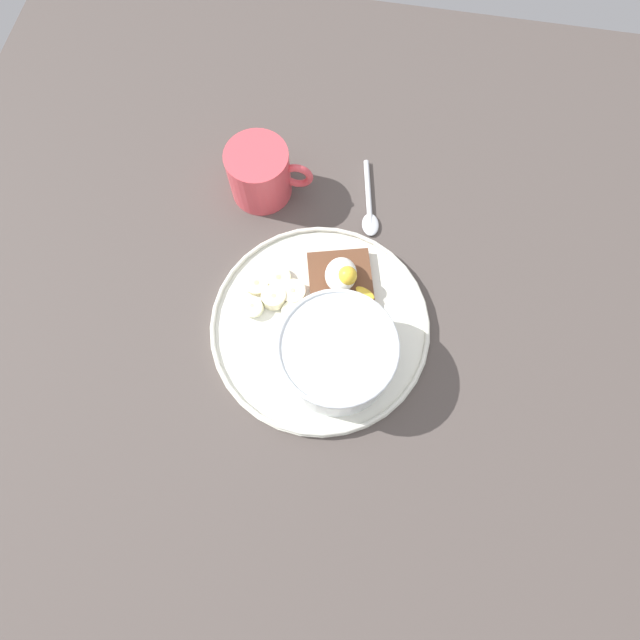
{
  "coord_description": "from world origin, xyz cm",
  "views": [
    {
      "loc": [
        20.36,
        3.52,
        65.29
      ],
      "look_at": [
        0.0,
        0.0,
        5.0
      ],
      "focal_mm": 28.0,
      "sensor_mm": 36.0,
      "label": 1
    }
  ],
  "objects_px": {
    "toast_slice": "(340,280)",
    "banana_slice_outer": "(253,307)",
    "coffee_mug": "(260,173)",
    "banana_slice_front": "(274,297)",
    "banana_slice_inner": "(293,312)",
    "poached_egg": "(343,275)",
    "spoon": "(369,207)",
    "oatmeal_bowl": "(337,354)",
    "banana_slice_back": "(279,278)",
    "banana_slice_left": "(257,284)",
    "banana_slice_right": "(293,292)"
  },
  "relations": [
    {
      "from": "banana_slice_right",
      "to": "spoon",
      "type": "height_order",
      "value": "banana_slice_right"
    },
    {
      "from": "toast_slice",
      "to": "banana_slice_front",
      "type": "distance_m",
      "value": 0.09
    },
    {
      "from": "banana_slice_left",
      "to": "banana_slice_right",
      "type": "relative_size",
      "value": 1.19
    },
    {
      "from": "banana_slice_inner",
      "to": "toast_slice",
      "type": "bearing_deg",
      "value": 135.77
    },
    {
      "from": "coffee_mug",
      "to": "banana_slice_front",
      "type": "bearing_deg",
      "value": 17.02
    },
    {
      "from": "oatmeal_bowl",
      "to": "spoon",
      "type": "bearing_deg",
      "value": 177.42
    },
    {
      "from": "banana_slice_back",
      "to": "banana_slice_right",
      "type": "relative_size",
      "value": 1.29
    },
    {
      "from": "toast_slice",
      "to": "banana_slice_inner",
      "type": "height_order",
      "value": "same"
    },
    {
      "from": "oatmeal_bowl",
      "to": "poached_egg",
      "type": "xyz_separation_m",
      "value": [
        -0.11,
        -0.01,
        -0.01
      ]
    },
    {
      "from": "oatmeal_bowl",
      "to": "banana_slice_left",
      "type": "bearing_deg",
      "value": -125.16
    },
    {
      "from": "banana_slice_left",
      "to": "banana_slice_outer",
      "type": "bearing_deg",
      "value": 3.69
    },
    {
      "from": "oatmeal_bowl",
      "to": "toast_slice",
      "type": "xyz_separation_m",
      "value": [
        -0.11,
        -0.01,
        -0.03
      ]
    },
    {
      "from": "banana_slice_right",
      "to": "coffee_mug",
      "type": "height_order",
      "value": "coffee_mug"
    },
    {
      "from": "banana_slice_back",
      "to": "oatmeal_bowl",
      "type": "bearing_deg",
      "value": 43.74
    },
    {
      "from": "banana_slice_back",
      "to": "banana_slice_inner",
      "type": "xyz_separation_m",
      "value": [
        0.04,
        0.03,
        0.0
      ]
    },
    {
      "from": "poached_egg",
      "to": "banana_slice_inner",
      "type": "xyz_separation_m",
      "value": [
        0.05,
        -0.06,
        -0.02
      ]
    },
    {
      "from": "toast_slice",
      "to": "banana_slice_outer",
      "type": "distance_m",
      "value": 0.12
    },
    {
      "from": "coffee_mug",
      "to": "banana_slice_left",
      "type": "bearing_deg",
      "value": 9.21
    },
    {
      "from": "banana_slice_inner",
      "to": "poached_egg",
      "type": "bearing_deg",
      "value": 133.79
    },
    {
      "from": "banana_slice_left",
      "to": "spoon",
      "type": "height_order",
      "value": "banana_slice_left"
    },
    {
      "from": "spoon",
      "to": "coffee_mug",
      "type": "bearing_deg",
      "value": -91.83
    },
    {
      "from": "poached_egg",
      "to": "banana_slice_front",
      "type": "distance_m",
      "value": 0.1
    },
    {
      "from": "poached_egg",
      "to": "spoon",
      "type": "bearing_deg",
      "value": 171.01
    },
    {
      "from": "poached_egg",
      "to": "coffee_mug",
      "type": "bearing_deg",
      "value": -133.76
    },
    {
      "from": "banana_slice_inner",
      "to": "banana_slice_front",
      "type": "bearing_deg",
      "value": -118.18
    },
    {
      "from": "toast_slice",
      "to": "coffee_mug",
      "type": "bearing_deg",
      "value": -134.06
    },
    {
      "from": "toast_slice",
      "to": "banana_slice_back",
      "type": "distance_m",
      "value": 0.08
    },
    {
      "from": "banana_slice_right",
      "to": "banana_slice_back",
      "type": "bearing_deg",
      "value": -127.1
    },
    {
      "from": "oatmeal_bowl",
      "to": "banana_slice_outer",
      "type": "height_order",
      "value": "oatmeal_bowl"
    },
    {
      "from": "spoon",
      "to": "banana_slice_front",
      "type": "bearing_deg",
      "value": -32.48
    },
    {
      "from": "oatmeal_bowl",
      "to": "banana_slice_front",
      "type": "xyz_separation_m",
      "value": [
        -0.07,
        -0.1,
        -0.03
      ]
    },
    {
      "from": "banana_slice_front",
      "to": "banana_slice_inner",
      "type": "distance_m",
      "value": 0.03
    },
    {
      "from": "banana_slice_left",
      "to": "banana_slice_right",
      "type": "height_order",
      "value": "banana_slice_right"
    },
    {
      "from": "poached_egg",
      "to": "coffee_mug",
      "type": "distance_m",
      "value": 0.19
    },
    {
      "from": "banana_slice_back",
      "to": "coffee_mug",
      "type": "bearing_deg",
      "value": -159.63
    },
    {
      "from": "banana_slice_inner",
      "to": "oatmeal_bowl",
      "type": "bearing_deg",
      "value": 50.67
    },
    {
      "from": "banana_slice_back",
      "to": "banana_slice_front",
      "type": "bearing_deg",
      "value": -0.48
    },
    {
      "from": "banana_slice_right",
      "to": "banana_slice_inner",
      "type": "height_order",
      "value": "banana_slice_right"
    },
    {
      "from": "oatmeal_bowl",
      "to": "banana_slice_right",
      "type": "height_order",
      "value": "oatmeal_bowl"
    },
    {
      "from": "banana_slice_back",
      "to": "banana_slice_left",
      "type": "bearing_deg",
      "value": -64.94
    },
    {
      "from": "oatmeal_bowl",
      "to": "banana_slice_outer",
      "type": "xyz_separation_m",
      "value": [
        -0.05,
        -0.12,
        -0.03
      ]
    },
    {
      "from": "banana_slice_right",
      "to": "banana_slice_outer",
      "type": "bearing_deg",
      "value": -57.92
    },
    {
      "from": "banana_slice_front",
      "to": "banana_slice_right",
      "type": "xyz_separation_m",
      "value": [
        -0.01,
        0.02,
        -0.0
      ]
    },
    {
      "from": "banana_slice_inner",
      "to": "banana_slice_outer",
      "type": "bearing_deg",
      "value": -87.12
    },
    {
      "from": "oatmeal_bowl",
      "to": "toast_slice",
      "type": "distance_m",
      "value": 0.11
    },
    {
      "from": "banana_slice_outer",
      "to": "spoon",
      "type": "distance_m",
      "value": 0.23
    },
    {
      "from": "oatmeal_bowl",
      "to": "spoon",
      "type": "relative_size",
      "value": 1.15
    },
    {
      "from": "banana_slice_front",
      "to": "spoon",
      "type": "xyz_separation_m",
      "value": [
        -0.17,
        0.11,
        -0.01
      ]
    },
    {
      "from": "oatmeal_bowl",
      "to": "banana_slice_left",
      "type": "relative_size",
      "value": 3.55
    },
    {
      "from": "coffee_mug",
      "to": "banana_slice_inner",
      "type": "bearing_deg",
      "value": 23.53
    }
  ]
}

